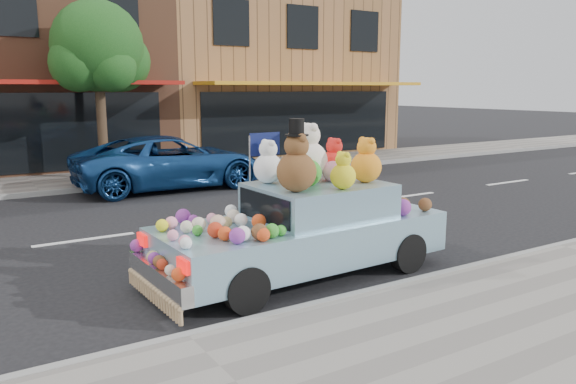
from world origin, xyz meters
TOP-DOWN VIEW (x-y plane):
  - ground at (0.00, 0.00)m, footprint 120.00×120.00m
  - far_sidewalk at (0.00, 6.50)m, footprint 60.00×3.00m
  - near_kerb at (0.00, -5.00)m, footprint 60.00×0.12m
  - far_kerb at (0.00, 5.00)m, footprint 60.00×0.12m
  - storefront_mid at (0.00, 11.97)m, footprint 10.00×9.80m
  - storefront_right at (10.00, 11.97)m, footprint 10.00×9.80m
  - street_tree at (2.03, 6.55)m, footprint 3.00×2.70m
  - car_blue at (3.28, 4.33)m, footprint 5.29×2.52m
  - art_car at (2.36, -3.72)m, footprint 4.55×1.92m

SIDE VIEW (x-z plane):
  - ground at x=0.00m, z-range 0.00..0.00m
  - far_sidewalk at x=0.00m, z-range 0.00..0.12m
  - near_kerb at x=0.00m, z-range 0.00..0.13m
  - far_kerb at x=0.00m, z-range 0.00..0.13m
  - car_blue at x=3.28m, z-range 0.00..1.46m
  - art_car at x=2.36m, z-range -0.36..1.98m
  - storefront_mid at x=0.00m, z-range -0.01..7.29m
  - storefront_right at x=10.00m, z-range -0.01..7.29m
  - street_tree at x=2.03m, z-range 1.08..6.30m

